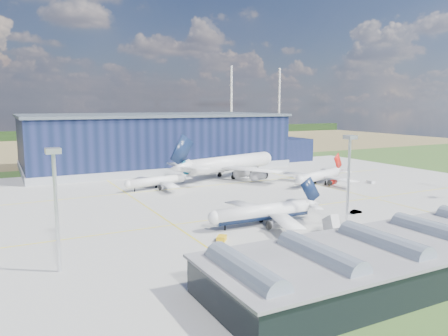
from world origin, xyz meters
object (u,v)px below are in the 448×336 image
light_mast_center (349,165)px  gse_cart_b (236,173)px  airliner_navy (263,204)px  gse_tug_a (266,212)px  hangar (159,143)px  gse_tug_b (222,239)px  airstair (331,228)px  car_b (356,212)px  airliner_regional (157,177)px  airliner_widebody (229,155)px  gse_van_b (299,175)px  light_mast_west (55,190)px  gse_cart_a (370,182)px  airliner_red (319,171)px

light_mast_center → gse_cart_b: size_ratio=7.85×
airliner_navy → gse_tug_a: (6.70, 8.32, -4.81)m
hangar → gse_tug_a: size_ratio=40.86×
gse_tug_b → hangar: bearing=117.9°
light_mast_center → gse_cart_b: (14.15, 84.33, -14.80)m
airliner_navy → gse_tug_b: (-15.19, -6.76, -4.95)m
airstair → car_b: bearing=46.0°
hangar → airliner_regional: (-20.82, -56.93, -6.99)m
airliner_widebody → airstair: size_ratio=11.38×
hangar → gse_van_b: bearing=-56.2°
airliner_widebody → gse_tug_b: 87.07m
airstair → airliner_navy: bearing=141.1°
light_mast_center → hangar: bearing=93.3°
gse_tug_a → gse_van_b: size_ratio=0.76×
light_mast_west → gse_tug_b: bearing=4.0°
airliner_widebody → gse_cart_b: airliner_widebody is taller
light_mast_center → airstair: bearing=-153.2°
airliner_regional → gse_cart_a: (77.78, -27.94, -4.00)m
gse_tug_b → gse_van_b: 92.22m
airliner_regional → car_b: bearing=111.6°
airliner_red → airstair: bearing=33.5°
light_mast_west → gse_cart_b: light_mast_west is taller
car_b → gse_tug_a: bearing=65.0°
gse_cart_b → gse_van_b: bearing=-90.0°
light_mast_west → airliner_red: (100.15, 47.38, -10.04)m
airstair → light_mast_west: bearing=-169.7°
hangar → airliner_red: 86.18m
hangar → airstair: hangar is taller
gse_tug_a → airstair: size_ratio=0.70×
airliner_red → gse_tug_a: airliner_red is taller
airliner_red → airliner_navy: bearing=18.1°
light_mast_center → airliner_red: light_mast_center is taller
light_mast_west → airliner_navy: light_mast_west is taller
airliner_widebody → gse_cart_a: size_ratio=19.78×
hangar → gse_van_b: hangar is taller
airliner_widebody → gse_cart_a: bearing=-58.6°
gse_tug_a → gse_cart_a: gse_tug_a is taller
light_mast_west → airliner_regional: bearing=58.3°
light_mast_west → airstair: size_ratio=4.51×
airliner_widebody → gse_tug_b: size_ratio=20.77×
light_mast_west → gse_van_b: 122.59m
gse_cart_b → car_b: size_ratio=0.82×
gse_tug_b → gse_van_b: (68.57, 61.66, 0.46)m
car_b → light_mast_west: bearing=94.2°
light_mast_center → gse_cart_a: size_ratio=7.85×
light_mast_center → airliner_widebody: (7.50, 77.88, -5.98)m
hangar → light_mast_west: hangar is taller
airliner_red → gse_tug_b: bearing=15.3°
airstair → gse_cart_a: bearing=51.9°
light_mast_center → airliner_red: bearing=57.5°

